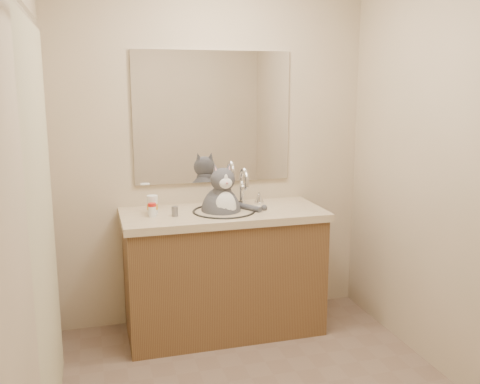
% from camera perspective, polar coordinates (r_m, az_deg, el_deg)
% --- Properties ---
extents(room, '(2.22, 2.52, 2.42)m').
position_cam_1_polar(room, '(2.57, 3.36, 0.68)').
color(room, '#7C6556').
rests_on(room, ground).
extents(vanity, '(1.34, 0.59, 1.12)m').
position_cam_1_polar(vanity, '(3.67, -1.77, -8.20)').
color(vanity, brown).
rests_on(vanity, ground).
extents(mirror, '(1.10, 0.02, 0.90)m').
position_cam_1_polar(mirror, '(3.72, -2.89, 7.94)').
color(mirror, white).
rests_on(mirror, room).
extents(shower_curtain, '(0.02, 1.30, 1.93)m').
position_cam_1_polar(shower_curtain, '(2.58, -20.14, -3.85)').
color(shower_curtain, beige).
rests_on(shower_curtain, ground).
extents(cat, '(0.40, 0.31, 0.53)m').
position_cam_1_polar(cat, '(3.55, -1.95, -1.82)').
color(cat, '#49494E').
rests_on(cat, vanity).
extents(pill_bottle_redcap, '(0.07, 0.07, 0.09)m').
position_cam_1_polar(pill_bottle_redcap, '(3.43, -9.34, -1.90)').
color(pill_bottle_redcap, white).
rests_on(pill_bottle_redcap, vanity).
extents(pill_bottle_orange, '(0.08, 0.08, 0.12)m').
position_cam_1_polar(pill_bottle_orange, '(3.51, -9.32, -1.38)').
color(pill_bottle_orange, white).
rests_on(pill_bottle_orange, vanity).
extents(grey_canister, '(0.05, 0.05, 0.06)m').
position_cam_1_polar(grey_canister, '(3.43, -6.97, -2.07)').
color(grey_canister, slate).
rests_on(grey_canister, vanity).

